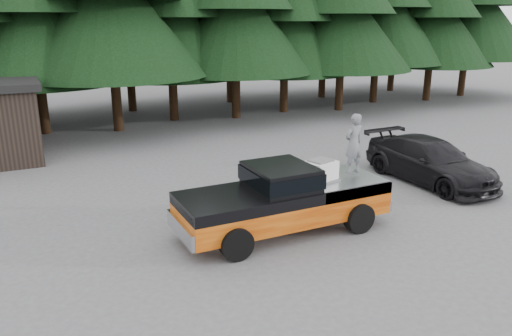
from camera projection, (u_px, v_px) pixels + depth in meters
name	position (u px, v px, depth m)	size (l,w,h in m)	color
ground	(259.00, 226.00, 14.24)	(120.00, 120.00, 0.00)	#49484B
pickup_truck	(283.00, 209.00, 13.67)	(6.00, 2.04, 1.33)	orange
truck_cab	(281.00, 176.00, 13.35)	(1.66, 1.90, 0.59)	black
air_compressor	(320.00, 171.00, 13.82)	(0.80, 0.66, 0.55)	silver
man_on_bed	(354.00, 143.00, 14.42)	(0.64, 0.42, 1.75)	slate
parked_car	(430.00, 161.00, 17.88)	(2.16, 5.30, 1.54)	black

